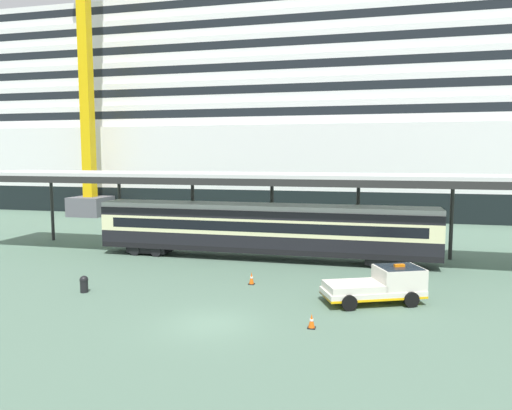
% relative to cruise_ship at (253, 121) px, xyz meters
% --- Properties ---
extents(ground_plane, '(400.00, 400.00, 0.00)m').
position_rel_cruise_ship_xyz_m(ground_plane, '(10.62, -50.53, -12.78)').
color(ground_plane, '#516F5C').
extents(cruise_ship, '(179.89, 27.52, 37.99)m').
position_rel_cruise_ship_xyz_m(cruise_ship, '(0.00, 0.00, 0.00)').
color(cruise_ship, black).
rests_on(cruise_ship, ground).
extents(platform_canopy, '(47.43, 6.19, 6.37)m').
position_rel_cruise_ship_xyz_m(platform_canopy, '(9.93, -36.12, -6.68)').
color(platform_canopy, silver).
rests_on(platform_canopy, ground).
extents(train_carriage, '(25.05, 2.81, 4.11)m').
position_rel_cruise_ship_xyz_m(train_carriage, '(9.93, -36.56, -10.46)').
color(train_carriage, black).
rests_on(train_carriage, ground).
extents(service_truck, '(5.57, 3.92, 2.02)m').
position_rel_cruise_ship_xyz_m(service_truck, '(18.36, -45.36, -11.79)').
color(service_truck, silver).
rests_on(service_truck, ground).
extents(traffic_cone_near, '(0.36, 0.36, 0.67)m').
position_rel_cruise_ship_xyz_m(traffic_cone_near, '(15.24, -50.01, -12.45)').
color(traffic_cone_near, black).
rests_on(traffic_cone_near, ground).
extents(traffic_cone_mid, '(0.36, 0.36, 0.75)m').
position_rel_cruise_ship_xyz_m(traffic_cone_mid, '(10.82, -43.56, -12.41)').
color(traffic_cone_mid, black).
rests_on(traffic_cone_mid, ground).
extents(dockside_crane, '(13.59, 4.40, 60.16)m').
position_rel_cruise_ship_xyz_m(dockside_crane, '(-16.76, -16.71, 6.82)').
color(dockside_crane, '#595960').
rests_on(dockside_crane, ground).
extents(quay_bollard, '(0.48, 0.48, 0.96)m').
position_rel_cruise_ship_xyz_m(quay_bollard, '(2.02, -47.42, -12.26)').
color(quay_bollard, black).
rests_on(quay_bollard, ground).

